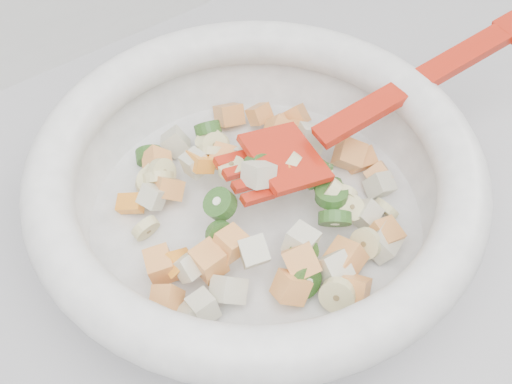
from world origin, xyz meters
TOP-DOWN VIEW (x-y plane):
  - counter at (0.00, 1.45)m, footprint 2.00×0.60m
  - mixing_bowl at (-0.15, 1.43)m, footprint 0.45×0.35m

SIDE VIEW (x-z plane):
  - counter at x=0.00m, z-range 0.00..0.90m
  - mixing_bowl at x=-0.15m, z-range 0.90..1.01m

